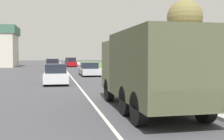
{
  "coord_description": "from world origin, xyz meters",
  "views": [
    {
      "loc": [
        -1.62,
        1.71,
        2.1
      ],
      "look_at": [
        0.76,
        13.28,
        1.49
      ],
      "focal_mm": 45.0,
      "sensor_mm": 36.0,
      "label": 1
    }
  ],
  "objects_px": {
    "car_fourth_ahead": "(71,63)",
    "car_nearest_ahead": "(56,75)",
    "pickup_truck": "(184,74)",
    "car_second_ahead": "(89,70)",
    "car_third_ahead": "(53,66)",
    "military_truck": "(149,67)",
    "car_farthest_ahead": "(69,61)"
  },
  "relations": [
    {
      "from": "military_truck",
      "to": "car_third_ahead",
      "type": "xyz_separation_m",
      "value": [
        -3.76,
        27.53,
        -0.92
      ]
    },
    {
      "from": "car_nearest_ahead",
      "to": "car_farthest_ahead",
      "type": "height_order",
      "value": "car_farthest_ahead"
    },
    {
      "from": "military_truck",
      "to": "pickup_truck",
      "type": "bearing_deg",
      "value": 55.75
    },
    {
      "from": "military_truck",
      "to": "car_second_ahead",
      "type": "bearing_deg",
      "value": 89.78
    },
    {
      "from": "car_second_ahead",
      "to": "car_third_ahead",
      "type": "xyz_separation_m",
      "value": [
        -3.84,
        8.31,
        0.12
      ]
    },
    {
      "from": "car_second_ahead",
      "to": "car_farthest_ahead",
      "type": "bearing_deg",
      "value": 90.42
    },
    {
      "from": "military_truck",
      "to": "car_nearest_ahead",
      "type": "relative_size",
      "value": 1.46
    },
    {
      "from": "car_third_ahead",
      "to": "car_second_ahead",
      "type": "bearing_deg",
      "value": -65.22
    },
    {
      "from": "car_third_ahead",
      "to": "pickup_truck",
      "type": "height_order",
      "value": "pickup_truck"
    },
    {
      "from": "car_second_ahead",
      "to": "pickup_truck",
      "type": "height_order",
      "value": "pickup_truck"
    },
    {
      "from": "car_second_ahead",
      "to": "car_third_ahead",
      "type": "distance_m",
      "value": 9.15
    },
    {
      "from": "military_truck",
      "to": "pickup_truck",
      "type": "distance_m",
      "value": 8.8
    },
    {
      "from": "car_farthest_ahead",
      "to": "pickup_truck",
      "type": "height_order",
      "value": "pickup_truck"
    },
    {
      "from": "military_truck",
      "to": "car_nearest_ahead",
      "type": "distance_m",
      "value": 11.87
    },
    {
      "from": "car_nearest_ahead",
      "to": "car_third_ahead",
      "type": "height_order",
      "value": "car_third_ahead"
    },
    {
      "from": "car_farthest_ahead",
      "to": "pickup_truck",
      "type": "xyz_separation_m",
      "value": [
        5.13,
        -49.69,
        0.16
      ]
    },
    {
      "from": "car_fourth_ahead",
      "to": "car_farthest_ahead",
      "type": "bearing_deg",
      "value": 89.29
    },
    {
      "from": "car_nearest_ahead",
      "to": "car_second_ahead",
      "type": "distance_m",
      "value": 8.65
    },
    {
      "from": "car_second_ahead",
      "to": "car_fourth_ahead",
      "type": "height_order",
      "value": "car_fourth_ahead"
    },
    {
      "from": "car_nearest_ahead",
      "to": "car_fourth_ahead",
      "type": "bearing_deg",
      "value": 84.53
    },
    {
      "from": "car_second_ahead",
      "to": "car_farthest_ahead",
      "type": "relative_size",
      "value": 1.19
    },
    {
      "from": "car_fourth_ahead",
      "to": "pickup_truck",
      "type": "xyz_separation_m",
      "value": [
        5.3,
        -36.03,
        0.12
      ]
    },
    {
      "from": "car_third_ahead",
      "to": "car_farthest_ahead",
      "type": "relative_size",
      "value": 1.19
    },
    {
      "from": "pickup_truck",
      "to": "car_second_ahead",
      "type": "bearing_deg",
      "value": 112.09
    },
    {
      "from": "car_nearest_ahead",
      "to": "car_farthest_ahead",
      "type": "xyz_separation_m",
      "value": [
        3.23,
        45.62,
        0.06
      ]
    },
    {
      "from": "car_nearest_ahead",
      "to": "pickup_truck",
      "type": "xyz_separation_m",
      "value": [
        8.37,
        -4.07,
        0.22
      ]
    },
    {
      "from": "car_third_ahead",
      "to": "car_nearest_ahead",
      "type": "bearing_deg",
      "value": -88.83
    },
    {
      "from": "car_nearest_ahead",
      "to": "car_farthest_ahead",
      "type": "distance_m",
      "value": 45.74
    },
    {
      "from": "car_fourth_ahead",
      "to": "car_farthest_ahead",
      "type": "xyz_separation_m",
      "value": [
        0.17,
        13.66,
        -0.04
      ]
    },
    {
      "from": "car_third_ahead",
      "to": "pickup_truck",
      "type": "distance_m",
      "value": 22.07
    },
    {
      "from": "car_second_ahead",
      "to": "car_third_ahead",
      "type": "relative_size",
      "value": 1.0
    },
    {
      "from": "car_fourth_ahead",
      "to": "car_nearest_ahead",
      "type": "bearing_deg",
      "value": -95.47
    }
  ]
}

